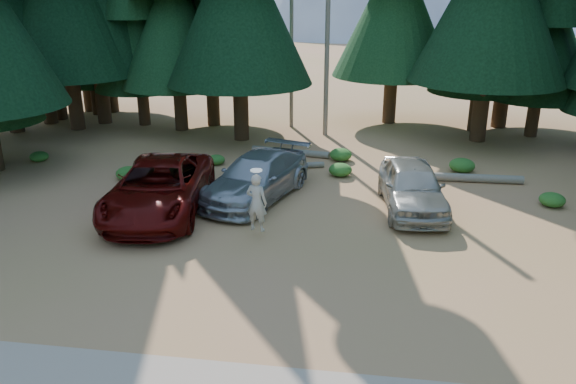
{
  "coord_description": "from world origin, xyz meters",
  "views": [
    {
      "loc": [
        2.95,
        -14.25,
        7.43
      ],
      "look_at": [
        0.58,
        2.26,
        1.25
      ],
      "focal_mm": 35.0,
      "sensor_mm": 36.0,
      "label": 1
    }
  ],
  "objects_px": {
    "silver_minivan_right": "(412,186)",
    "log_left": "(283,166)",
    "silver_minivan_center": "(257,177)",
    "log_mid": "(290,152)",
    "red_pickup": "(159,187)",
    "frisbee_player": "(257,202)",
    "log_right": "(455,177)"
  },
  "relations": [
    {
      "from": "silver_minivan_right",
      "to": "log_left",
      "type": "height_order",
      "value": "silver_minivan_right"
    },
    {
      "from": "silver_minivan_center",
      "to": "log_mid",
      "type": "height_order",
      "value": "silver_minivan_center"
    },
    {
      "from": "red_pickup",
      "to": "log_left",
      "type": "relative_size",
      "value": 1.8
    },
    {
      "from": "frisbee_player",
      "to": "silver_minivan_center",
      "type": "bearing_deg",
      "value": -66.12
    },
    {
      "from": "frisbee_player",
      "to": "log_mid",
      "type": "relative_size",
      "value": 0.53
    },
    {
      "from": "log_mid",
      "to": "log_right",
      "type": "bearing_deg",
      "value": -11.13
    },
    {
      "from": "red_pickup",
      "to": "log_left",
      "type": "bearing_deg",
      "value": 50.74
    },
    {
      "from": "frisbee_player",
      "to": "log_mid",
      "type": "height_order",
      "value": "frisbee_player"
    },
    {
      "from": "silver_minivan_center",
      "to": "silver_minivan_right",
      "type": "xyz_separation_m",
      "value": [
        5.57,
        -0.28,
        0.04
      ]
    },
    {
      "from": "frisbee_player",
      "to": "log_mid",
      "type": "xyz_separation_m",
      "value": [
        -0.21,
        8.96,
        -0.98
      ]
    },
    {
      "from": "red_pickup",
      "to": "log_right",
      "type": "relative_size",
      "value": 1.23
    },
    {
      "from": "red_pickup",
      "to": "log_left",
      "type": "distance_m",
      "value": 6.44
    },
    {
      "from": "silver_minivan_center",
      "to": "silver_minivan_right",
      "type": "relative_size",
      "value": 1.12
    },
    {
      "from": "silver_minivan_right",
      "to": "frisbee_player",
      "type": "bearing_deg",
      "value": -154.36
    },
    {
      "from": "log_right",
      "to": "frisbee_player",
      "type": "bearing_deg",
      "value": -138.39
    },
    {
      "from": "log_mid",
      "to": "log_right",
      "type": "height_order",
      "value": "log_right"
    },
    {
      "from": "red_pickup",
      "to": "frisbee_player",
      "type": "distance_m",
      "value": 4.01
    },
    {
      "from": "frisbee_player",
      "to": "log_left",
      "type": "bearing_deg",
      "value": -75.43
    },
    {
      "from": "silver_minivan_center",
      "to": "log_right",
      "type": "height_order",
      "value": "silver_minivan_center"
    },
    {
      "from": "log_mid",
      "to": "log_right",
      "type": "relative_size",
      "value": 0.71
    },
    {
      "from": "silver_minivan_right",
      "to": "log_mid",
      "type": "relative_size",
      "value": 1.34
    },
    {
      "from": "silver_minivan_center",
      "to": "log_left",
      "type": "bearing_deg",
      "value": 101.08
    },
    {
      "from": "red_pickup",
      "to": "log_left",
      "type": "xyz_separation_m",
      "value": [
        3.48,
        5.36,
        -0.77
      ]
    },
    {
      "from": "silver_minivan_right",
      "to": "red_pickup",
      "type": "bearing_deg",
      "value": -175.91
    },
    {
      "from": "silver_minivan_right",
      "to": "log_right",
      "type": "bearing_deg",
      "value": 52.98
    },
    {
      "from": "log_left",
      "to": "log_right",
      "type": "relative_size",
      "value": 0.68
    },
    {
      "from": "silver_minivan_right",
      "to": "log_right",
      "type": "xyz_separation_m",
      "value": [
        1.95,
        3.23,
        -0.68
      ]
    },
    {
      "from": "log_right",
      "to": "silver_minivan_right",
      "type": "bearing_deg",
      "value": -121.82
    },
    {
      "from": "silver_minivan_center",
      "to": "log_mid",
      "type": "relative_size",
      "value": 1.49
    },
    {
      "from": "red_pickup",
      "to": "log_mid",
      "type": "bearing_deg",
      "value": 58.56
    },
    {
      "from": "red_pickup",
      "to": "log_mid",
      "type": "distance_m",
      "value": 8.28
    },
    {
      "from": "frisbee_player",
      "to": "silver_minivan_right",
      "type": "bearing_deg",
      "value": -135.85
    }
  ]
}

